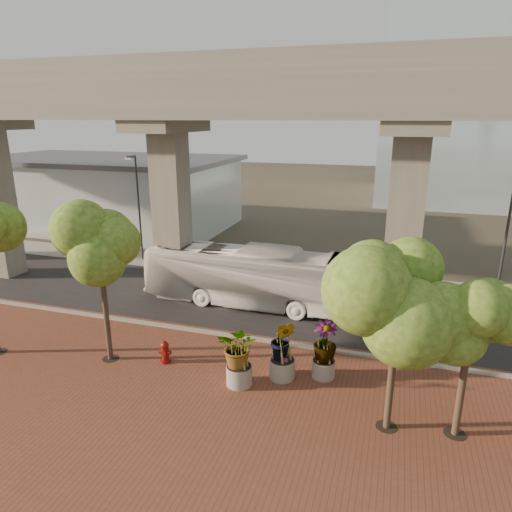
% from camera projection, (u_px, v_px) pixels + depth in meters
% --- Properties ---
extents(ground, '(160.00, 160.00, 0.00)m').
position_uv_depth(ground, '(267.00, 323.00, 22.50)').
color(ground, '#333025').
rests_on(ground, ground).
extents(brick_plaza, '(70.00, 13.00, 0.06)m').
position_uv_depth(brick_plaza, '(201.00, 421.00, 15.19)').
color(brick_plaza, brown).
rests_on(brick_plaza, ground).
extents(asphalt_road, '(90.00, 8.00, 0.04)m').
position_uv_depth(asphalt_road, '(278.00, 307.00, 24.32)').
color(asphalt_road, black).
rests_on(asphalt_road, ground).
extents(curb_strip, '(70.00, 0.25, 0.16)m').
position_uv_depth(curb_strip, '(255.00, 340.00, 20.65)').
color(curb_strip, gray).
rests_on(curb_strip, ground).
extents(far_sidewalk, '(90.00, 3.00, 0.06)m').
position_uv_depth(far_sidewalk, '(300.00, 275.00, 29.33)').
color(far_sidewalk, gray).
rests_on(far_sidewalk, ground).
extents(transit_viaduct, '(72.00, 5.60, 12.40)m').
position_uv_depth(transit_viaduct, '(280.00, 170.00, 22.20)').
color(transit_viaduct, gray).
rests_on(transit_viaduct, ground).
extents(station_pavilion, '(23.00, 13.00, 6.30)m').
position_uv_depth(station_pavilion, '(107.00, 191.00, 41.90)').
color(station_pavilion, silver).
rests_on(station_pavilion, ground).
extents(transit_bus, '(11.43, 3.03, 3.16)m').
position_uv_depth(transit_bus, '(248.00, 276.00, 24.34)').
color(transit_bus, white).
rests_on(transit_bus, ground).
extents(fire_hydrant, '(0.48, 0.44, 0.97)m').
position_uv_depth(fire_hydrant, '(165.00, 352.00, 18.67)').
color(fire_hydrant, maroon).
rests_on(fire_hydrant, ground).
extents(planter_front, '(2.17, 2.17, 2.39)m').
position_uv_depth(planter_front, '(239.00, 350.00, 16.82)').
color(planter_front, gray).
rests_on(planter_front, ground).
extents(planter_right, '(2.17, 2.17, 2.32)m').
position_uv_depth(planter_right, '(325.00, 344.00, 17.33)').
color(planter_right, gray).
rests_on(planter_right, ground).
extents(planter_left, '(2.20, 2.20, 2.42)m').
position_uv_depth(planter_left, '(283.00, 343.00, 17.26)').
color(planter_left, '#9C958D').
rests_on(planter_left, ground).
extents(street_tree_near_west, '(3.49, 3.49, 6.49)m').
position_uv_depth(street_tree_near_west, '(99.00, 247.00, 17.64)').
color(street_tree_near_west, '#4D3E2C').
rests_on(street_tree_near_west, ground).
extents(street_tree_near_east, '(4.23, 4.23, 6.56)m').
position_uv_depth(street_tree_near_east, '(399.00, 295.00, 13.51)').
color(street_tree_near_east, '#4D3E2C').
rests_on(street_tree_near_east, ground).
extents(street_tree_far_east, '(3.53, 3.53, 5.69)m').
position_uv_depth(street_tree_far_east, '(472.00, 317.00, 13.34)').
color(street_tree_far_east, '#4D3E2C').
rests_on(street_tree_far_east, ground).
extents(streetlamp_west, '(0.36, 1.05, 7.28)m').
position_uv_depth(streetlamp_west, '(138.00, 201.00, 31.11)').
color(streetlamp_west, '#2C2C31').
rests_on(streetlamp_west, ground).
extents(streetlamp_east, '(0.39, 1.15, 7.97)m').
position_uv_depth(streetlamp_east, '(509.00, 223.00, 22.89)').
color(streetlamp_east, '#333439').
rests_on(streetlamp_east, ground).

